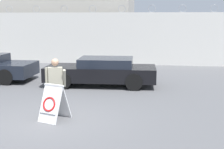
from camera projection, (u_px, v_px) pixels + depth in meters
ground_plane at (52, 118)px, 9.28m from camera, size 90.00×90.00×0.00m
perimeter_wall at (107, 38)px, 19.85m from camera, size 36.00×0.30×3.72m
building_block at (70, 26)px, 24.31m from camera, size 9.70×6.03×4.60m
barricade_sign at (53, 103)px, 9.03m from camera, size 0.88×0.99×1.07m
security_guard at (56, 83)px, 9.58m from camera, size 0.68×0.36×1.73m
parked_car_rear_sedan at (102, 71)px, 13.67m from camera, size 4.85×2.05×1.23m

